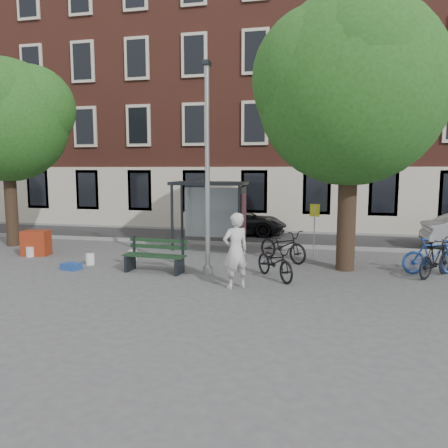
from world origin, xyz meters
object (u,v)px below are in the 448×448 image
(painter, at_px, (236,251))
(notice_sign, at_px, (315,219))
(bike_d, at_px, (436,259))
(car_dark, at_px, (240,221))
(bike_a, at_px, (283,245))
(bike_c, at_px, (275,262))
(bus_shelter, at_px, (220,200))
(bike_b, at_px, (433,256))
(red_stand, at_px, (36,243))
(lamppost, at_px, (207,180))
(bench, at_px, (155,257))

(painter, relative_size, notice_sign, 1.04)
(bike_d, distance_m, car_dark, 9.90)
(painter, xyz_separation_m, notice_sign, (1.93, 4.27, 0.39))
(bike_a, bearing_deg, bike_c, -141.75)
(bus_shelter, bearing_deg, notice_sign, -17.01)
(bike_b, height_order, red_stand, bike_b)
(lamppost, distance_m, bench, 2.85)
(painter, relative_size, bench, 1.03)
(lamppost, height_order, red_stand, lamppost)
(red_stand, bearing_deg, car_dark, 46.78)
(car_dark, bearing_deg, bench, 173.24)
(bench, height_order, bike_a, bike_a)
(bench, xyz_separation_m, bike_b, (8.14, 1.54, 0.09))
(lamppost, bearing_deg, bike_a, 49.72)
(bike_c, bearing_deg, bike_d, -21.65)
(bench, distance_m, car_dark, 8.19)
(bench, bearing_deg, notice_sign, 36.88)
(bus_shelter, relative_size, car_dark, 0.65)
(bench, height_order, bike_b, bike_b)
(bench, distance_m, bike_b, 8.28)
(painter, relative_size, bike_c, 1.06)
(bike_b, bearing_deg, notice_sign, 55.64)
(notice_sign, bearing_deg, bus_shelter, 164.74)
(car_dark, bearing_deg, bike_d, -133.70)
(lamppost, relative_size, notice_sign, 3.20)
(bench, bearing_deg, bike_a, 37.22)
(bike_d, bearing_deg, lamppost, 49.92)
(bus_shelter, relative_size, bench, 1.47)
(bike_d, bearing_deg, notice_sign, 11.82)
(red_stand, distance_m, notice_sign, 9.98)
(bus_shelter, xyz_separation_m, red_stand, (-6.18, -2.69, -1.47))
(bike_b, bearing_deg, bike_d, 168.94)
(lamppost, height_order, bus_shelter, lamppost)
(red_stand, relative_size, notice_sign, 0.47)
(bike_c, xyz_separation_m, red_stand, (-8.79, 1.51, -0.04))
(bike_a, bearing_deg, bike_b, -62.62)
(lamppost, bearing_deg, bench, -178.38)
(lamppost, xyz_separation_m, bench, (-1.64, -0.05, -2.33))
(lamppost, height_order, car_dark, lamppost)
(notice_sign, bearing_deg, bench, -145.10)
(car_dark, height_order, notice_sign, notice_sign)
(red_stand, bearing_deg, bike_a, 6.11)
(bike_b, xyz_separation_m, bike_d, (0.00, -0.38, -0.00))
(painter, bearing_deg, bus_shelter, -111.09)
(bike_a, height_order, red_stand, bike_a)
(car_dark, bearing_deg, painter, -169.17)
(bench, relative_size, bike_d, 1.09)
(bench, height_order, notice_sign, notice_sign)
(lamppost, relative_size, painter, 3.07)
(bike_b, xyz_separation_m, red_stand, (-13.29, -0.08, -0.09))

